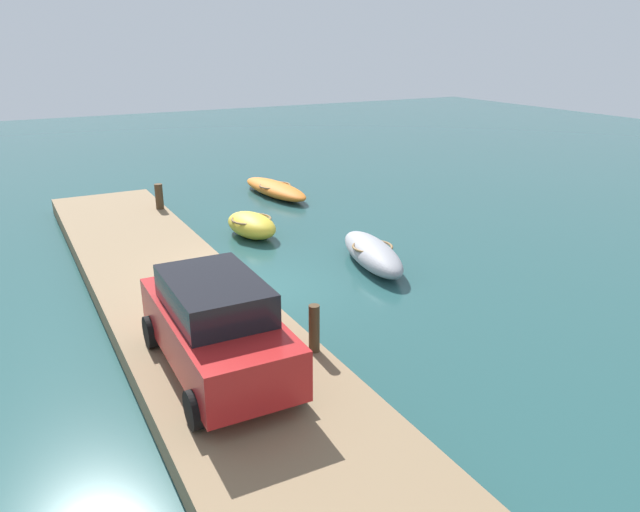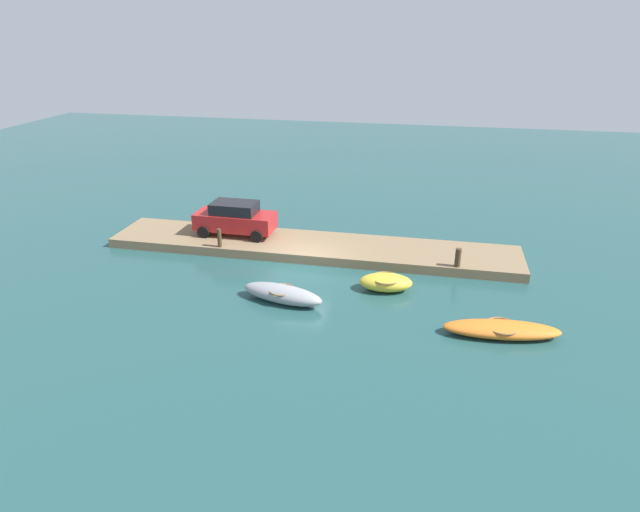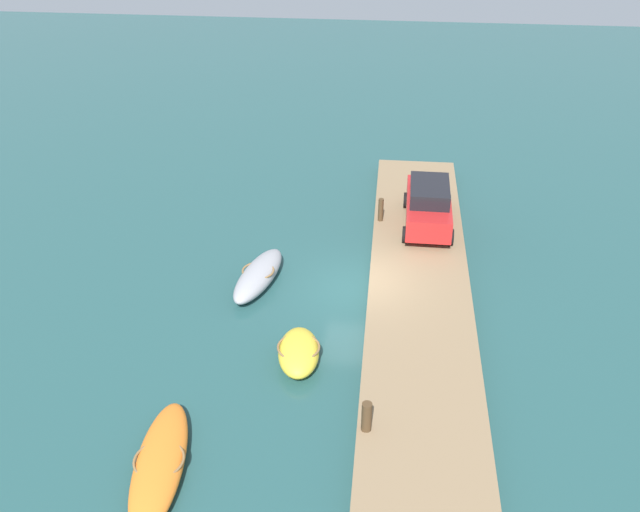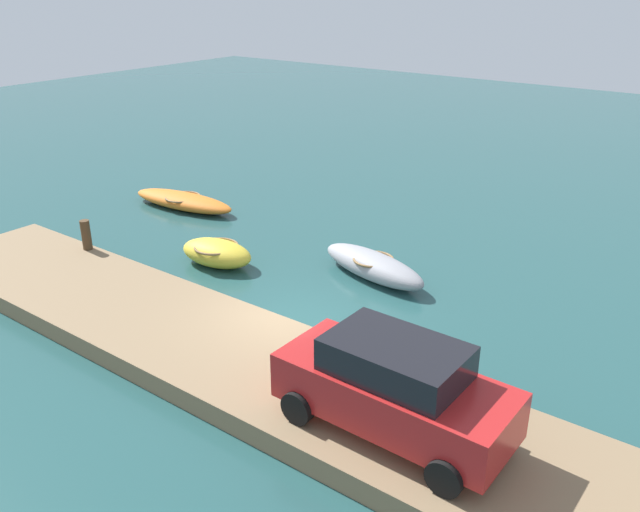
{
  "view_description": "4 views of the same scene",
  "coord_description": "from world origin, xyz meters",
  "px_view_note": "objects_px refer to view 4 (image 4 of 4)",
  "views": [
    {
      "loc": [
        13.73,
        -5.44,
        6.21
      ],
      "look_at": [
        0.6,
        1.6,
        0.85
      ],
      "focal_mm": 33.85,
      "sensor_mm": 36.0,
      "label": 1
    },
    {
      "loc": [
        -5.92,
        23.77,
        11.15
      ],
      "look_at": [
        -1.24,
        1.57,
        1.38
      ],
      "focal_mm": 30.66,
      "sensor_mm": 36.0,
      "label": 2
    },
    {
      "loc": [
        -21.41,
        -0.83,
        14.3
      ],
      "look_at": [
        1.3,
        1.55,
        0.54
      ],
      "focal_mm": 40.02,
      "sensor_mm": 36.0,
      "label": 3
    },
    {
      "loc": [
        9.08,
        -11.07,
        8.07
      ],
      "look_at": [
        -1.0,
        2.42,
        0.85
      ],
      "focal_mm": 37.08,
      "sensor_mm": 36.0,
      "label": 4
    }
  ],
  "objects_px": {
    "rowboat_grey": "(373,266)",
    "dinghy_yellow": "(217,253)",
    "rowboat_orange": "(183,201)",
    "parked_car": "(394,387)",
    "mooring_post_mid_west": "(450,364)",
    "mooring_post_west": "(86,235)"
  },
  "relations": [
    {
      "from": "dinghy_yellow",
      "to": "rowboat_orange",
      "type": "bearing_deg",
      "value": 141.64
    },
    {
      "from": "rowboat_grey",
      "to": "dinghy_yellow",
      "type": "height_order",
      "value": "dinghy_yellow"
    },
    {
      "from": "rowboat_grey",
      "to": "parked_car",
      "type": "xyz_separation_m",
      "value": [
        4.32,
        -6.15,
        1.02
      ]
    },
    {
      "from": "rowboat_orange",
      "to": "mooring_post_west",
      "type": "relative_size",
      "value": 5.05
    },
    {
      "from": "mooring_post_west",
      "to": "rowboat_grey",
      "type": "bearing_deg",
      "value": 29.95
    },
    {
      "from": "rowboat_orange",
      "to": "mooring_post_west",
      "type": "bearing_deg",
      "value": -78.82
    },
    {
      "from": "rowboat_grey",
      "to": "mooring_post_west",
      "type": "distance_m",
      "value": 8.55
    },
    {
      "from": "dinghy_yellow",
      "to": "mooring_post_west",
      "type": "bearing_deg",
      "value": -150.85
    },
    {
      "from": "mooring_post_mid_west",
      "to": "parked_car",
      "type": "distance_m",
      "value": 1.95
    },
    {
      "from": "rowboat_grey",
      "to": "dinghy_yellow",
      "type": "relative_size",
      "value": 1.55
    },
    {
      "from": "rowboat_orange",
      "to": "mooring_post_west",
      "type": "xyz_separation_m",
      "value": [
        1.59,
        -5.22,
        0.64
      ]
    },
    {
      "from": "mooring_post_mid_west",
      "to": "rowboat_grey",
      "type": "bearing_deg",
      "value": 136.59
    },
    {
      "from": "mooring_post_west",
      "to": "parked_car",
      "type": "bearing_deg",
      "value": -9.16
    },
    {
      "from": "rowboat_orange",
      "to": "parked_car",
      "type": "height_order",
      "value": "parked_car"
    },
    {
      "from": "rowboat_grey",
      "to": "mooring_post_mid_west",
      "type": "relative_size",
      "value": 3.98
    },
    {
      "from": "rowboat_orange",
      "to": "dinghy_yellow",
      "type": "height_order",
      "value": "dinghy_yellow"
    },
    {
      "from": "mooring_post_west",
      "to": "mooring_post_mid_west",
      "type": "xyz_separation_m",
      "value": [
        11.9,
        0.0,
        0.03
      ]
    },
    {
      "from": "parked_car",
      "to": "rowboat_grey",
      "type": "bearing_deg",
      "value": 125.83
    },
    {
      "from": "dinghy_yellow",
      "to": "rowboat_grey",
      "type": "bearing_deg",
      "value": 19.38
    },
    {
      "from": "rowboat_grey",
      "to": "parked_car",
      "type": "distance_m",
      "value": 7.58
    },
    {
      "from": "rowboat_grey",
      "to": "parked_car",
      "type": "height_order",
      "value": "parked_car"
    },
    {
      "from": "rowboat_orange",
      "to": "parked_car",
      "type": "xyz_separation_m",
      "value": [
        13.3,
        -7.11,
        1.12
      ]
    }
  ]
}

